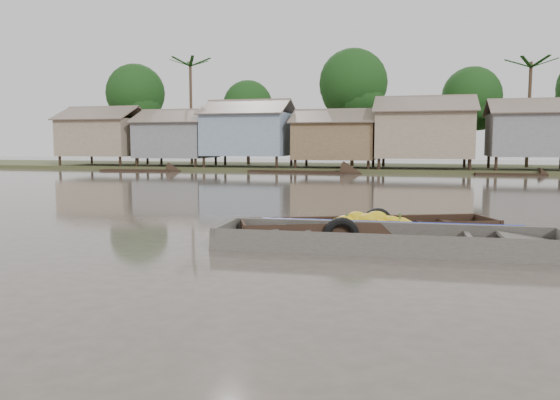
# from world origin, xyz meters

# --- Properties ---
(ground) EXTENTS (120.00, 120.00, 0.00)m
(ground) POSITION_xyz_m (0.00, 0.00, 0.00)
(ground) COLOR #4A4239
(ground) RESTS_ON ground
(riverbank) EXTENTS (120.00, 12.47, 10.22)m
(riverbank) POSITION_xyz_m (3.03, 31.86, 3.07)
(riverbank) COLOR #384723
(riverbank) RESTS_ON ground
(banana_boat) EXTENTS (5.76, 3.38, 0.82)m
(banana_boat) POSITION_xyz_m (1.16, 1.29, 0.16)
(banana_boat) COLOR black
(banana_boat) RESTS_ON ground
(viewer_boat) EXTENTS (6.80, 2.03, 0.54)m
(viewer_boat) POSITION_xyz_m (1.69, 0.10, 0.04)
(viewer_boat) COLOR #3E3934
(viewer_boat) RESTS_ON ground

